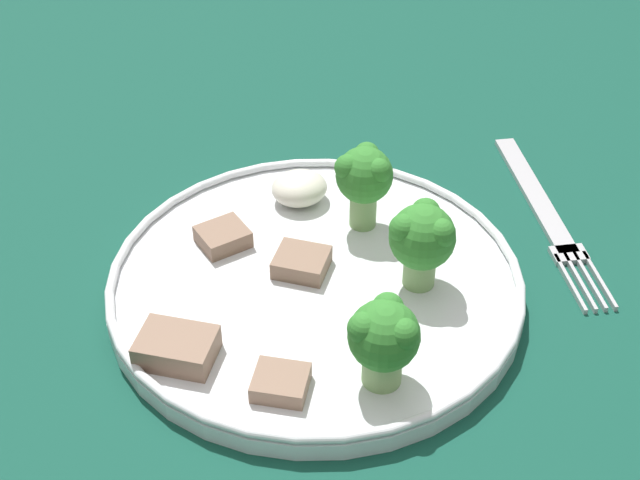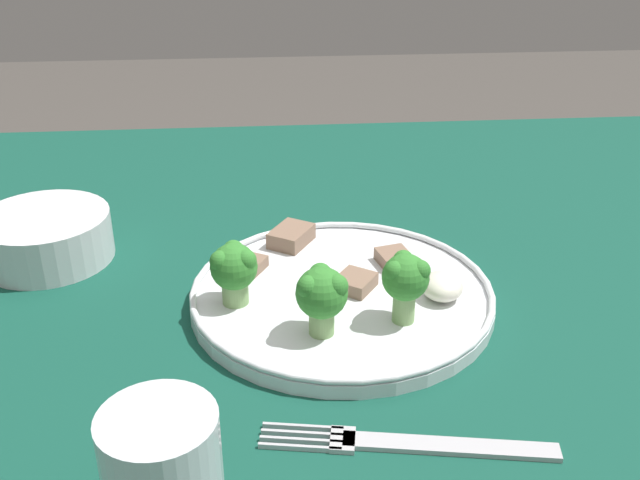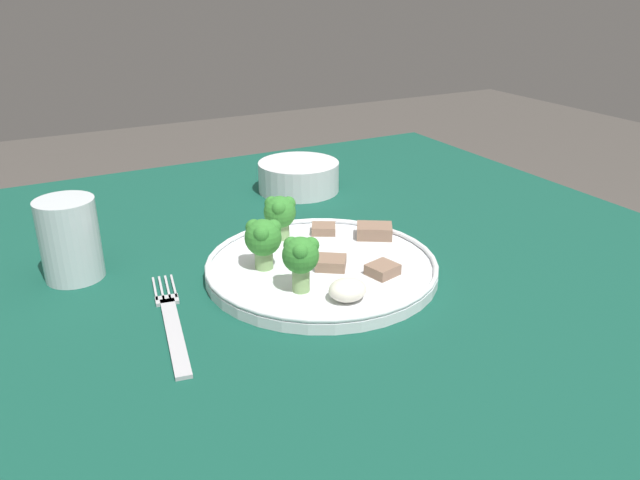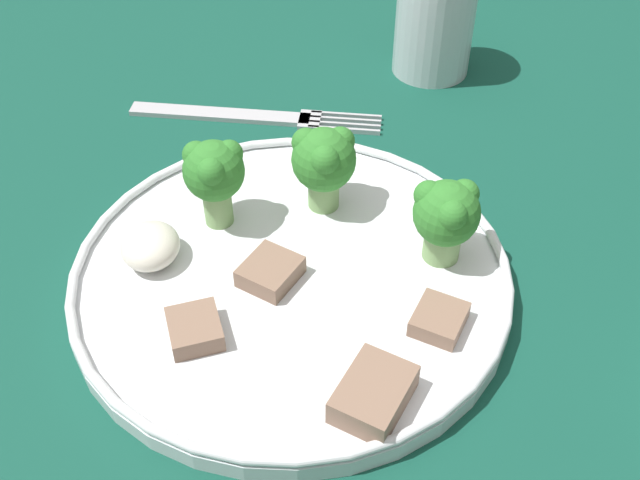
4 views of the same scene
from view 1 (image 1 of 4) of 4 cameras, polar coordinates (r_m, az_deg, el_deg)
The scene contains 11 objects.
table at distance 0.67m, azimuth 3.17°, elevation -7.25°, with size 1.10×1.07×0.72m.
dinner_plate at distance 0.58m, azimuth -0.29°, elevation -2.79°, with size 0.27×0.27×0.02m.
fork at distance 0.66m, azimuth 14.27°, elevation 1.59°, with size 0.05×0.20×0.00m.
broccoli_floret_near_rim_left at distance 0.49m, azimuth 4.11°, elevation -6.21°, with size 0.04×0.04×0.06m.
broccoli_floret_center_left at distance 0.60m, azimuth 2.80°, elevation 4.05°, with size 0.04×0.04×0.06m.
broccoli_floret_back_left at distance 0.55m, azimuth 6.56°, elevation 0.14°, with size 0.04×0.04×0.06m.
meat_slice_front_slice at distance 0.58m, azimuth -1.19°, elevation -1.44°, with size 0.04×0.04×0.01m.
meat_slice_middle_slice at distance 0.52m, azimuth -9.16°, elevation -6.82°, with size 0.05×0.05×0.02m.
meat_slice_rear_slice at distance 0.60m, azimuth -6.23°, elevation 0.21°, with size 0.04×0.04×0.01m.
meat_slice_edge_slice at distance 0.50m, azimuth -2.54°, elevation -9.12°, with size 0.04×0.04×0.01m.
sauce_dollop at distance 0.63m, azimuth -1.33°, elevation 3.34°, with size 0.04×0.04×0.02m.
Camera 1 is at (0.18, 0.43, 1.11)m, focal length 50.00 mm.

